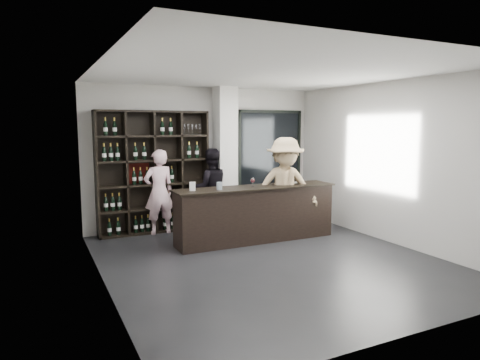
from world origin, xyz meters
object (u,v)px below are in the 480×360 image
taster_pink (159,192)px  wine_shelf (154,172)px  taster_black (211,188)px  tasting_counter (256,214)px  customer (285,188)px

taster_pink → wine_shelf: bearing=-78.7°
taster_black → wine_shelf: bearing=3.5°
tasting_counter → customer: customer is taller
wine_shelf → customer: (2.09, -1.52, -0.25)m
taster_pink → tasting_counter: bearing=132.6°
wine_shelf → taster_black: size_ratio=1.46×
wine_shelf → taster_pink: 0.41m
wine_shelf → tasting_counter: bearing=-44.3°
wine_shelf → tasting_counter: (1.50, -1.47, -0.69)m
tasting_counter → customer: 0.74m
wine_shelf → taster_black: 1.21m
wine_shelf → customer: size_ratio=1.27×
taster_pink → customer: size_ratio=0.87×
tasting_counter → wine_shelf: bearing=136.3°
tasting_counter → taster_black: bearing=106.3°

